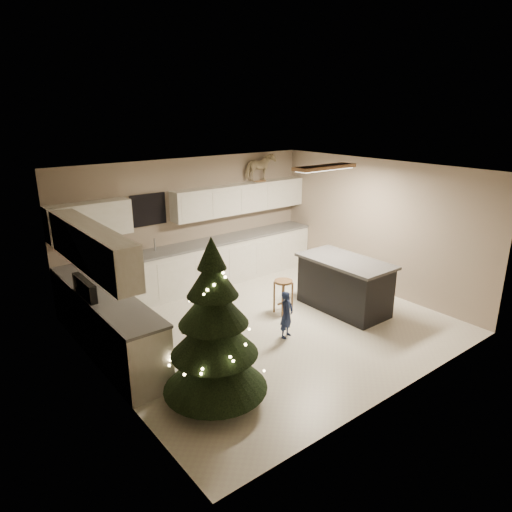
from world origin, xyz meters
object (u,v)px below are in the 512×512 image
bar_stool (283,289)px  toddler (287,315)px  rocking_horse (260,167)px  island (344,284)px  christmas_tree (214,338)px

bar_stool → toddler: size_ratio=0.80×
toddler → bar_stool: bearing=32.3°
bar_stool → rocking_horse: size_ratio=0.91×
bar_stool → island: bearing=-30.1°
island → rocking_horse: rocking_horse is taller
bar_stool → christmas_tree: bearing=-149.0°
christmas_tree → bar_stool: bearing=31.0°
toddler → rocking_horse: 3.79m
christmas_tree → rocking_horse: size_ratio=3.18×
christmas_tree → rocking_horse: rocking_horse is taller
christmas_tree → rocking_horse: 5.17m
island → christmas_tree: (-3.35, -0.87, 0.40)m
island → rocking_horse: bearing=86.5°
bar_stool → christmas_tree: christmas_tree is taller
toddler → rocking_horse: (1.69, 2.80, 1.92)m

